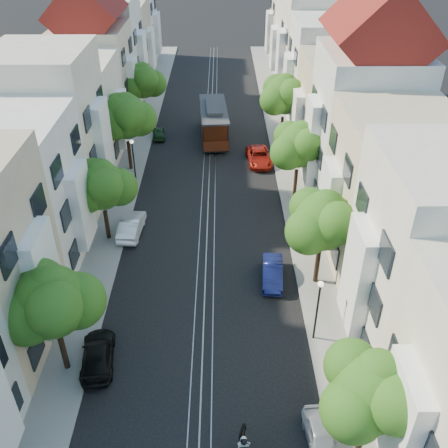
{
  "coord_description": "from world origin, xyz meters",
  "views": [
    {
      "loc": [
        1.06,
        -16.0,
        21.33
      ],
      "look_at": [
        1.26,
        12.6,
        2.2
      ],
      "focal_mm": 40.0,
      "sensor_mm": 36.0,
      "label": 1
    }
  ],
  "objects_px": {
    "tree_w_a": "(52,303)",
    "parked_car_w_far": "(159,133)",
    "lamp_west": "(133,156)",
    "tree_e_b": "(324,222)",
    "tree_e_c": "(299,146)",
    "tree_w_b": "(102,187)",
    "parked_car_e_mid": "(272,273)",
    "tree_w_c": "(126,117)",
    "parked_car_e_far": "(259,157)",
    "tree_e_a": "(374,392)",
    "tree_e_d": "(285,95)",
    "tree_w_d": "(143,82)",
    "lamp_east": "(318,302)",
    "cable_car": "(214,120)",
    "parked_car_w_near": "(98,355)",
    "parked_car_w_mid": "(131,226)",
    "parked_car_e_near": "(321,437)"
  },
  "relations": [
    {
      "from": "tree_w_a",
      "to": "parked_car_w_far",
      "type": "relative_size",
      "value": 2.15
    },
    {
      "from": "tree_e_a",
      "to": "parked_car_e_near",
      "type": "distance_m",
      "value": 4.22
    },
    {
      "from": "tree_e_a",
      "to": "lamp_west",
      "type": "height_order",
      "value": "tree_e_a"
    },
    {
      "from": "tree_w_c",
      "to": "parked_car_w_far",
      "type": "distance_m",
      "value": 8.64
    },
    {
      "from": "tree_w_a",
      "to": "parked_car_e_far",
      "type": "xyz_separation_m",
      "value": [
        11.77,
        24.31,
        -4.1
      ]
    },
    {
      "from": "tree_w_a",
      "to": "parked_car_e_far",
      "type": "relative_size",
      "value": 1.46
    },
    {
      "from": "cable_car",
      "to": "parked_car_w_mid",
      "type": "relative_size",
      "value": 2.09
    },
    {
      "from": "tree_w_d",
      "to": "cable_car",
      "type": "xyz_separation_m",
      "value": [
        7.49,
        -3.93,
        -2.68
      ]
    },
    {
      "from": "tree_e_b",
      "to": "tree_w_b",
      "type": "relative_size",
      "value": 1.07
    },
    {
      "from": "parked_car_e_far",
      "to": "parked_car_w_mid",
      "type": "distance_m",
      "value": 15.45
    },
    {
      "from": "tree_w_b",
      "to": "parked_car_e_mid",
      "type": "bearing_deg",
      "value": -22.4
    },
    {
      "from": "tree_w_c",
      "to": "parked_car_e_mid",
      "type": "bearing_deg",
      "value": -53.78
    },
    {
      "from": "tree_e_a",
      "to": "parked_car_e_far",
      "type": "bearing_deg",
      "value": 95.13
    },
    {
      "from": "tree_e_a",
      "to": "parked_car_w_far",
      "type": "height_order",
      "value": "tree_e_a"
    },
    {
      "from": "tree_e_a",
      "to": "lamp_east",
      "type": "height_order",
      "value": "tree_e_a"
    },
    {
      "from": "tree_e_d",
      "to": "parked_car_e_mid",
      "type": "height_order",
      "value": "tree_e_d"
    },
    {
      "from": "parked_car_e_mid",
      "to": "parked_car_e_far",
      "type": "distance_m",
      "value": 17.06
    },
    {
      "from": "parked_car_e_mid",
      "to": "parked_car_w_far",
      "type": "xyz_separation_m",
      "value": [
        -9.77,
        22.9,
        -0.08
      ]
    },
    {
      "from": "tree_e_d",
      "to": "tree_w_c",
      "type": "relative_size",
      "value": 0.97
    },
    {
      "from": "tree_e_a",
      "to": "tree_w_b",
      "type": "height_order",
      "value": "same"
    },
    {
      "from": "tree_e_c",
      "to": "parked_car_w_mid",
      "type": "height_order",
      "value": "tree_e_c"
    },
    {
      "from": "tree_e_b",
      "to": "parked_car_w_far",
      "type": "relative_size",
      "value": 2.15
    },
    {
      "from": "tree_w_b",
      "to": "parked_car_w_mid",
      "type": "bearing_deg",
      "value": 25.18
    },
    {
      "from": "tree_e_a",
      "to": "tree_w_d",
      "type": "bearing_deg",
      "value": 110.27
    },
    {
      "from": "tree_e_b",
      "to": "tree_e_c",
      "type": "distance_m",
      "value": 11.0
    },
    {
      "from": "tree_w_c",
      "to": "cable_car",
      "type": "bearing_deg",
      "value": 43.34
    },
    {
      "from": "tree_w_d",
      "to": "parked_car_e_far",
      "type": "bearing_deg",
      "value": -39.48
    },
    {
      "from": "tree_e_a",
      "to": "tree_w_c",
      "type": "bearing_deg",
      "value": 117.22
    },
    {
      "from": "parked_car_e_mid",
      "to": "lamp_west",
      "type": "bearing_deg",
      "value": 134.46
    },
    {
      "from": "lamp_east",
      "to": "parked_car_w_mid",
      "type": "xyz_separation_m",
      "value": [
        -11.9,
        10.7,
        -2.17
      ]
    },
    {
      "from": "tree_e_d",
      "to": "parked_car_e_near",
      "type": "height_order",
      "value": "tree_e_d"
    },
    {
      "from": "lamp_east",
      "to": "tree_e_c",
      "type": "bearing_deg",
      "value": 86.56
    },
    {
      "from": "parked_car_w_near",
      "to": "parked_car_e_mid",
      "type": "bearing_deg",
      "value": -152.98
    },
    {
      "from": "lamp_west",
      "to": "parked_car_w_far",
      "type": "distance_m",
      "value": 10.42
    },
    {
      "from": "tree_w_a",
      "to": "parked_car_e_mid",
      "type": "distance_m",
      "value": 14.23
    },
    {
      "from": "tree_w_c",
      "to": "cable_car",
      "type": "distance_m",
      "value": 10.77
    },
    {
      "from": "parked_car_e_mid",
      "to": "tree_w_b",
      "type": "bearing_deg",
      "value": 162.12
    },
    {
      "from": "tree_w_d",
      "to": "parked_car_e_near",
      "type": "xyz_separation_m",
      "value": [
        12.74,
        -38.48,
        -4.05
      ]
    },
    {
      "from": "tree_w_c",
      "to": "parked_car_e_mid",
      "type": "relative_size",
      "value": 1.91
    },
    {
      "from": "tree_w_b",
      "to": "lamp_east",
      "type": "distance_m",
      "value": 16.81
    },
    {
      "from": "tree_e_c",
      "to": "parked_car_e_far",
      "type": "xyz_separation_m",
      "value": [
        -2.63,
        6.31,
        -3.96
      ]
    },
    {
      "from": "tree_w_b",
      "to": "cable_car",
      "type": "relative_size",
      "value": 0.73
    },
    {
      "from": "tree_w_d",
      "to": "lamp_east",
      "type": "height_order",
      "value": "tree_w_d"
    },
    {
      "from": "lamp_west",
      "to": "parked_car_e_near",
      "type": "relative_size",
      "value": 1.29
    },
    {
      "from": "parked_car_w_far",
      "to": "tree_w_d",
      "type": "bearing_deg",
      "value": -72.95
    },
    {
      "from": "tree_e_d",
      "to": "parked_car_e_far",
      "type": "height_order",
      "value": "tree_e_d"
    },
    {
      "from": "tree_w_d",
      "to": "tree_w_a",
      "type": "bearing_deg",
      "value": -90.0
    },
    {
      "from": "tree_w_b",
      "to": "parked_car_e_mid",
      "type": "height_order",
      "value": "tree_w_b"
    },
    {
      "from": "tree_w_d",
      "to": "parked_car_e_far",
      "type": "relative_size",
      "value": 1.42
    },
    {
      "from": "tree_e_a",
      "to": "tree_e_b",
      "type": "distance_m",
      "value": 12.0
    }
  ]
}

